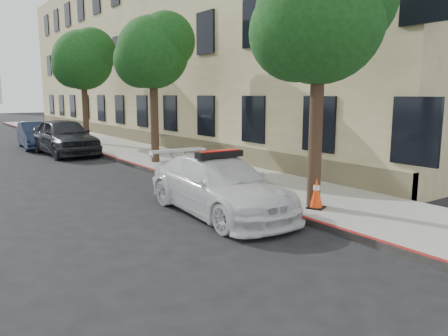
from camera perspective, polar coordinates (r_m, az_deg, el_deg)
name	(u,v)px	position (r m, az deg, el deg)	size (l,w,h in m)	color
ground	(159,212)	(10.09, -8.54, -5.73)	(120.00, 120.00, 0.00)	black
sidewalk	(130,151)	(20.49, -12.13, 2.18)	(3.20, 50.00, 0.15)	gray
curb_strip	(97,154)	(19.95, -16.20, 1.82)	(0.12, 50.00, 0.15)	maroon
building	(181,55)	(27.40, -5.62, 14.49)	(8.00, 36.00, 10.00)	tan
tree_near	(321,17)	(10.01, 12.57, 18.73)	(2.92, 2.82, 5.62)	black
tree_mid	(154,52)	(16.47, -9.18, 14.76)	(2.77, 2.64, 5.43)	black
tree_far	(83,60)	(23.90, -17.89, 13.33)	(3.10, 3.00, 5.81)	black
police_car	(219,185)	(9.77, -0.61, -2.24)	(2.00, 4.50, 1.43)	silver
parked_car_mid	(64,136)	(20.55, -20.15, 3.89)	(1.91, 4.75, 1.62)	black
parked_car_far	(37,135)	(23.46, -23.28, 3.96)	(1.39, 3.98, 1.31)	#161F37
fire_hydrant	(218,172)	(12.00, -0.79, -0.51)	(0.34, 0.31, 0.80)	silver
traffic_cone	(316,193)	(9.88, 11.99, -3.25)	(0.47, 0.47, 0.68)	black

